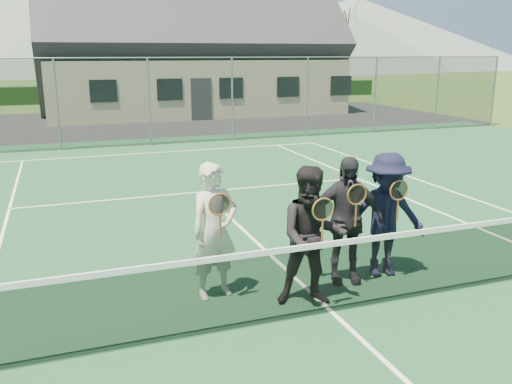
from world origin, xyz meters
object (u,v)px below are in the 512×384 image
tennis_net (333,274)px  player_b (312,236)px  player_d (386,215)px  clubhouse (190,37)px  player_c (345,220)px  player_a (215,231)px

tennis_net → player_b: 0.53m
player_d → tennis_net: bearing=-146.9°
clubhouse → player_c: bearing=-98.3°
player_c → clubhouse: bearing=81.7°
tennis_net → clubhouse: 24.57m
player_c → player_d: size_ratio=1.00×
tennis_net → player_a: 1.61m
player_b → player_c: bearing=32.7°
player_b → player_d: (1.39, 0.47, -0.00)m
player_a → player_b: size_ratio=1.00×
tennis_net → player_a: player_a is taller
player_c → player_d: bearing=0.2°
clubhouse → player_d: clubhouse is taller
player_c → player_d: same height
tennis_net → player_d: player_d is taller
tennis_net → clubhouse: bearing=80.5°
player_c → player_d: 0.65m
player_a → player_b: 1.26m
clubhouse → player_d: (-2.74, -23.17, -3.07)m
player_b → player_d: size_ratio=1.00×
player_b → player_c: size_ratio=1.00×
player_b → player_d: same height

